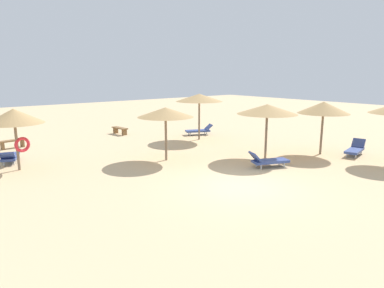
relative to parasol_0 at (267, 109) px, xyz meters
name	(u,v)px	position (x,y,z in m)	size (l,w,h in m)	color
ground_plane	(241,187)	(-4.31, -2.31, -2.52)	(80.00, 80.00, 0.00)	#D1B284
parasol_0	(267,109)	(0.00, 0.00, 0.00)	(3.03, 3.03, 2.78)	#75604C
parasol_1	(14,117)	(-10.37, 5.63, -0.10)	(2.53, 2.53, 2.78)	#75604C
parasol_2	(199,98)	(0.64, 6.02, 0.21)	(3.04, 3.04, 2.99)	#75604C
parasol_4	(324,108)	(3.04, -1.29, -0.01)	(2.69, 2.69, 2.83)	#75604C
parasol_5	(166,112)	(-4.17, 2.91, -0.11)	(2.78, 2.78, 2.66)	#75604C
lounger_0	(268,161)	(-1.29, -1.19, -2.20)	(1.97, 1.30, 0.77)	#33478C
lounger_1	(10,156)	(-10.39, 7.27, -2.20)	(1.25, 1.99, 0.72)	#33478C
lounger_2	(200,130)	(1.81, 7.34, -2.20)	(1.98, 1.37, 0.74)	#33478C
lounger_3	(355,149)	(4.23, -2.60, -2.19)	(1.95, 1.04, 0.79)	#33478C
bench_0	(12,142)	(-9.52, 10.86, -2.17)	(1.54, 0.60, 0.49)	brown
bench_1	(120,129)	(-2.47, 11.09, -2.17)	(0.55, 1.53, 0.49)	brown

